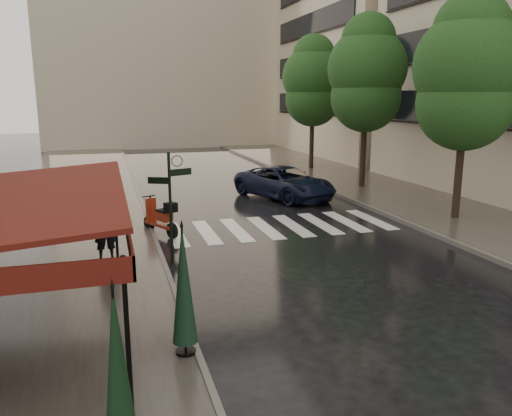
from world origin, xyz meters
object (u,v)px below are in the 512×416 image
parked_car (285,183)px  parasol_front (117,364)px  pedestrian_with_umbrella (104,202)px  scooter (161,218)px  parasol_back (184,285)px

parked_car → parasol_front: bearing=-138.9°
pedestrian_with_umbrella → scooter: (1.76, 2.60, -1.19)m
scooter → parked_car: 7.70m
parked_car → parasol_back: parasol_back is taller
scooter → parked_car: parked_car is taller
parasol_front → pedestrian_with_umbrella: bearing=90.8°
pedestrian_with_umbrella → parasol_front: (0.11, -8.00, -0.43)m
parasol_front → parasol_back: (1.15, 2.27, 0.05)m
parasol_back → parasol_front: bearing=-116.9°
scooter → parked_car: (6.08, 4.72, 0.14)m
parked_car → parasol_back: 14.63m
pedestrian_with_umbrella → parked_car: bearing=35.5°
scooter → parasol_front: 10.75m
scooter → parked_car: bearing=10.1°
parasol_front → scooter: bearing=81.2°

